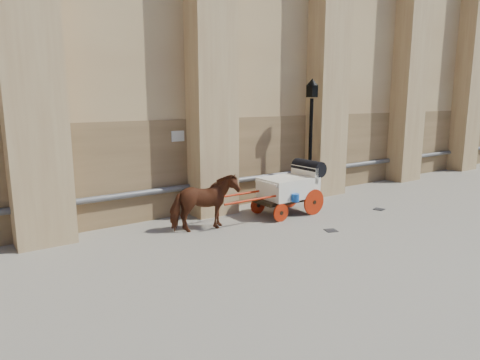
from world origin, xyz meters
TOP-DOWN VIEW (x-y plane):
  - ground at (0.00, 0.00)m, footprint 90.00×90.00m
  - horse at (-2.13, 2.20)m, footprint 1.97×1.12m
  - carriage at (1.06, 2.19)m, footprint 3.80×1.35m
  - street_lamp at (2.68, 3.05)m, footprint 0.40×0.40m
  - drain_grate_near at (0.74, 0.15)m, footprint 0.42×0.42m
  - drain_grate_far at (3.77, 0.85)m, footprint 0.40×0.40m

SIDE VIEW (x-z plane):
  - ground at x=0.00m, z-range 0.00..0.00m
  - drain_grate_near at x=0.74m, z-range 0.00..0.01m
  - drain_grate_far at x=3.77m, z-range 0.00..0.01m
  - horse at x=-2.13m, z-range 0.00..1.57m
  - carriage at x=1.06m, z-range 0.07..1.73m
  - street_lamp at x=2.68m, z-range 0.15..4.45m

